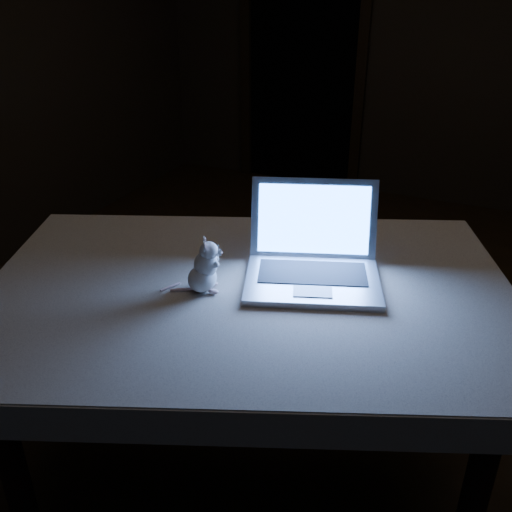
% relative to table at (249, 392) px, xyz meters
% --- Properties ---
extents(floor, '(5.00, 5.00, 0.00)m').
position_rel_table_xyz_m(floor, '(0.11, 0.63, -0.40)').
color(floor, black).
rests_on(floor, ground).
extents(back_wall, '(4.50, 0.04, 2.60)m').
position_rel_table_xyz_m(back_wall, '(0.11, 3.13, 0.90)').
color(back_wall, black).
rests_on(back_wall, ground).
extents(doorway, '(1.06, 0.36, 2.13)m').
position_rel_table_xyz_m(doorway, '(-0.99, 3.13, 0.66)').
color(doorway, black).
rests_on(doorway, back_wall).
extents(table, '(1.76, 1.46, 0.80)m').
position_rel_table_xyz_m(table, '(0.00, 0.00, 0.00)').
color(table, black).
rests_on(table, floor).
extents(tablecloth, '(1.88, 1.57, 0.10)m').
position_rel_table_xyz_m(tablecloth, '(-0.08, 0.01, 0.36)').
color(tablecloth, beige).
rests_on(tablecloth, table).
extents(laptop, '(0.50, 0.47, 0.28)m').
position_rel_table_xyz_m(laptop, '(0.17, 0.10, 0.55)').
color(laptop, '#BABBC0').
rests_on(laptop, tablecloth).
extents(plush_mouse, '(0.15, 0.15, 0.17)m').
position_rel_table_xyz_m(plush_mouse, '(-0.12, -0.07, 0.49)').
color(plush_mouse, silver).
rests_on(plush_mouse, tablecloth).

